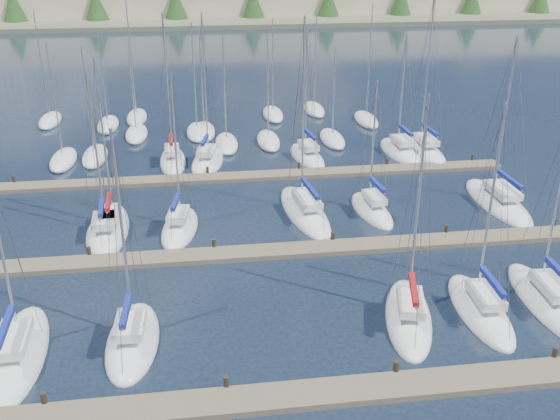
{
  "coord_description": "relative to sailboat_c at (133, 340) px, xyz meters",
  "views": [
    {
      "loc": [
        -4.66,
        -19.93,
        19.23
      ],
      "look_at": [
        0.0,
        14.0,
        4.0
      ],
      "focal_mm": 40.0,
      "sensor_mm": 36.0,
      "label": 1
    }
  ],
  "objects": [
    {
      "name": "sailboat_q",
      "position": [
        22.99,
        27.45,
        -0.01
      ],
      "size": [
        3.17,
        8.15,
        11.74
      ],
      "rotation": [
        0.0,
        0.0,
        0.04
      ],
      "color": "white",
      "rests_on": "ground"
    },
    {
      "name": "distant_boats",
      "position": [
        4.2,
        36.51,
        0.11
      ],
      "size": [
        36.93,
        20.75,
        13.3
      ],
      "color": "#9EA0A5",
      "rests_on": "ground"
    },
    {
      "name": "ground",
      "position": [
        8.54,
        52.75,
        -0.18
      ],
      "size": [
        400.0,
        400.0,
        0.0
      ],
      "primitive_type": "plane",
      "color": "#1A2434",
      "rests_on": "ground"
    },
    {
      "name": "dock_near",
      "position": [
        8.54,
        -5.24,
        -0.03
      ],
      "size": [
        44.0,
        1.93,
        1.1
      ],
      "color": "#6B5E4C",
      "rests_on": "ground"
    },
    {
      "name": "sailboat_d",
      "position": [
        14.69,
        0.15,
        0.0
      ],
      "size": [
        4.36,
        8.26,
        13.01
      ],
      "rotation": [
        0.0,
        0.0,
        -0.25
      ],
      "color": "white",
      "rests_on": "ground"
    },
    {
      "name": "sailboat_b",
      "position": [
        -5.55,
        -0.34,
        -0.01
      ],
      "size": [
        3.11,
        8.79,
        11.99
      ],
      "rotation": [
        0.0,
        0.0,
        0.05
      ],
      "color": "white",
      "rests_on": "ground"
    },
    {
      "name": "sailboat_p",
      "position": [
        13.91,
        27.19,
        0.0
      ],
      "size": [
        3.4,
        7.67,
        12.74
      ],
      "rotation": [
        0.0,
        0.0,
        0.13
      ],
      "color": "white",
      "rests_on": "ground"
    },
    {
      "name": "sailboat_l",
      "position": [
        16.56,
        14.3,
        -0.0
      ],
      "size": [
        2.79,
        6.91,
        10.59
      ],
      "rotation": [
        0.0,
        0.0,
        0.09
      ],
      "color": "white",
      "rests_on": "ground"
    },
    {
      "name": "sailboat_j",
      "position": [
        2.26,
        13.19,
        0.0
      ],
      "size": [
        3.36,
        7.11,
        11.78
      ],
      "rotation": [
        0.0,
        0.0,
        -0.15
      ],
      "color": "white",
      "rests_on": "ground"
    },
    {
      "name": "sailboat_h",
      "position": [
        -2.81,
        12.85,
        -0.0
      ],
      "size": [
        3.14,
        7.19,
        12.04
      ],
      "rotation": [
        0.0,
        0.0,
        0.07
      ],
      "color": "white",
      "rests_on": "ground"
    },
    {
      "name": "dock_far",
      "position": [
        8.54,
        22.76,
        -0.03
      ],
      "size": [
        44.0,
        1.93,
        1.1
      ],
      "color": "#6B5E4C",
      "rests_on": "ground"
    },
    {
      "name": "sailboat_n",
      "position": [
        1.49,
        27.59,
        0.02
      ],
      "size": [
        2.51,
        7.73,
        13.93
      ],
      "rotation": [
        0.0,
        0.0,
        0.02
      ],
      "color": "white",
      "rests_on": "ground"
    },
    {
      "name": "sailboat_f",
      "position": [
        22.92,
        0.71,
        -0.0
      ],
      "size": [
        2.94,
        8.7,
        12.32
      ],
      "rotation": [
        0.0,
        0.0,
        -0.06
      ],
      "color": "white",
      "rests_on": "ground"
    },
    {
      "name": "sailboat_m",
      "position": [
        26.68,
        14.51,
        -0.01
      ],
      "size": [
        3.02,
        9.74,
        13.37
      ],
      "rotation": [
        0.0,
        0.0,
        -0.0
      ],
      "color": "white",
      "rests_on": "ground"
    },
    {
      "name": "sailboat_i",
      "position": [
        -2.43,
        13.96,
        0.01
      ],
      "size": [
        2.52,
        7.78,
        12.75
      ],
      "rotation": [
        0.0,
        0.0,
        0.04
      ],
      "color": "white",
      "rests_on": "ground"
    },
    {
      "name": "sailboat_c",
      "position": [
        0.0,
        0.0,
        0.0
      ],
      "size": [
        2.93,
        7.15,
        11.99
      ],
      "rotation": [
        0.0,
        0.0,
        -0.04
      ],
      "color": "white",
      "rests_on": "ground"
    },
    {
      "name": "dock_mid",
      "position": [
        8.54,
        8.76,
        -0.03
      ],
      "size": [
        44.0,
        1.93,
        1.1
      ],
      "color": "#6B5E4C",
      "rests_on": "ground"
    },
    {
      "name": "sailboat_e",
      "position": [
        18.86,
        0.3,
        0.0
      ],
      "size": [
        2.88,
        7.82,
        12.4
      ],
      "rotation": [
        0.0,
        0.0,
        -0.05
      ],
      "color": "white",
      "rests_on": "ground"
    },
    {
      "name": "sailboat_r",
      "position": [
        25.3,
        27.5,
        0.0
      ],
      "size": [
        2.95,
        9.5,
        15.23
      ],
      "rotation": [
        0.0,
        0.0,
        0.02
      ],
      "color": "white",
      "rests_on": "ground"
    },
    {
      "name": "sailboat_k",
      "position": [
        11.52,
        14.79,
        0.0
      ],
      "size": [
        3.74,
        10.24,
        14.96
      ],
      "rotation": [
        0.0,
        0.0,
        0.1
      ],
      "color": "white",
      "rests_on": "ground"
    },
    {
      "name": "sailboat_o",
      "position": [
        4.64,
        26.95,
        0.01
      ],
      "size": [
        4.0,
        7.76,
        13.92
      ],
      "rotation": [
        0.0,
        0.0,
        -0.18
      ],
      "color": "white",
      "rests_on": "ground"
    }
  ]
}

